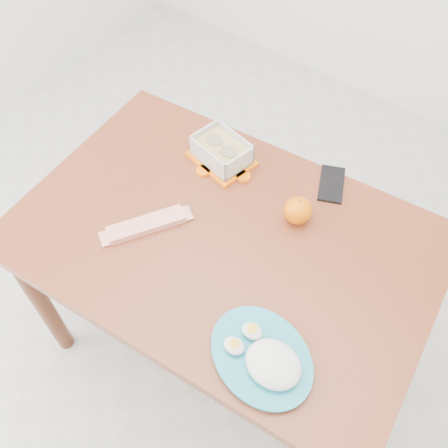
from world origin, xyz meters
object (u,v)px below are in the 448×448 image
Objects in this scene: food_container at (221,151)px; dining_table at (224,254)px; orange_fruit at (298,210)px; smartphone at (332,184)px; rice_plate at (265,358)px.

dining_table is at bearing -40.39° from food_container.
orange_fruit reaches higher than dining_table.
orange_fruit is 0.19m from smartphone.
dining_table is 3.66× the size of rice_plate.
smartphone is (0.34, 0.13, -0.04)m from food_container.
orange_fruit is 0.46m from rice_plate.
orange_fruit is at bearing 129.98° from rice_plate.
smartphone is (0.01, 0.18, -0.04)m from orange_fruit.
orange_fruit is at bearing 0.92° from food_container.
rice_plate reaches higher than dining_table.
food_container and orange_fruit have the same top height.
rice_plate is at bearing -99.85° from smartphone.
food_container is 1.50× the size of smartphone.
food_container reaches higher than smartphone.
dining_table is 0.41m from rice_plate.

